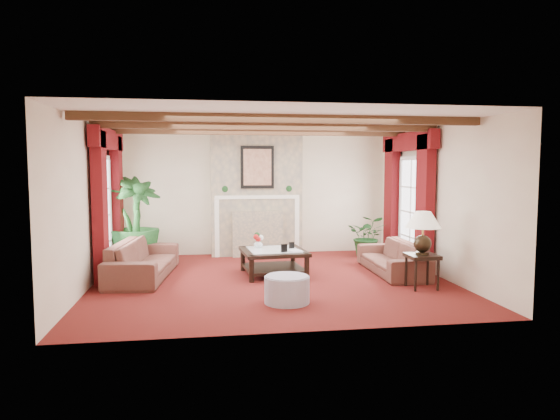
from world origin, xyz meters
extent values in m
plane|color=#4F110E|center=(0.00, 0.00, 0.00)|extent=(6.00, 6.00, 0.00)
plane|color=white|center=(0.00, 0.00, 2.70)|extent=(6.00, 6.00, 0.00)
cube|color=beige|center=(0.00, 2.75, 1.35)|extent=(6.00, 0.02, 2.70)
cube|color=beige|center=(-3.00, 0.00, 1.35)|extent=(0.02, 5.50, 2.70)
cube|color=beige|center=(3.00, 0.00, 1.35)|extent=(0.02, 5.50, 2.70)
imported|color=#390F1B|center=(-2.22, 0.53, 0.44)|extent=(2.39, 1.17, 0.88)
imported|color=#390F1B|center=(2.28, 0.25, 0.39)|extent=(2.01, 0.66, 0.77)
imported|color=black|center=(-2.51, 1.73, 0.50)|extent=(2.69, 2.72, 0.99)
imported|color=black|center=(2.36, 1.91, 0.35)|extent=(1.50, 1.53, 0.71)
cylinder|color=#9B99AE|center=(0.02, -1.46, 0.19)|extent=(0.66, 0.66, 0.38)
imported|color=silver|center=(-0.17, 0.65, 0.54)|extent=(0.25, 0.25, 0.17)
imported|color=black|center=(0.37, 0.16, 0.59)|extent=(0.20, 0.10, 0.27)
camera|label=1|loc=(-1.14, -8.43, 1.97)|focal=32.00mm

